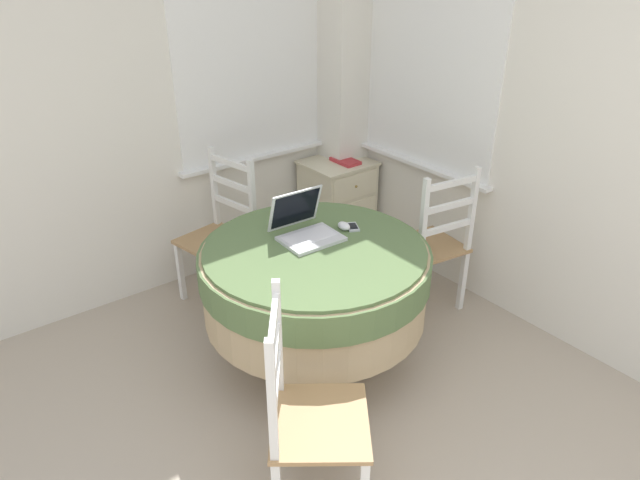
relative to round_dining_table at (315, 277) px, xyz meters
name	(u,v)px	position (x,y,z in m)	size (l,w,h in m)	color
corner_room_shell	(342,118)	(0.38, 0.25, 0.73)	(4.35, 4.68, 2.55)	white
round_dining_table	(315,277)	(0.00, 0.00, 0.00)	(1.20, 1.20, 0.73)	#4C3D2D
laptop	(305,228)	(0.03, 0.13, 0.23)	(0.32, 0.31, 0.24)	silver
computer_mouse	(344,226)	(0.25, 0.06, 0.20)	(0.05, 0.08, 0.04)	white
cell_phone	(353,227)	(0.30, 0.05, 0.18)	(0.10, 0.12, 0.01)	#B2B7BC
dining_chair_near_back_window	(221,235)	(-0.07, 0.90, -0.10)	(0.46, 0.48, 0.97)	#A87F51
dining_chair_near_right_window	(431,245)	(0.89, -0.01, -0.10)	(0.47, 0.44, 0.97)	#A87F51
dining_chair_camera_near	(308,417)	(-0.56, -0.70, -0.10)	(0.56, 0.57, 0.97)	#A87F51
corner_cabinet	(337,203)	(1.01, 1.04, -0.22)	(0.48, 0.44, 0.67)	beige
book_on_cabinet	(345,161)	(1.04, 1.00, 0.13)	(0.13, 0.22, 0.02)	#BC3338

